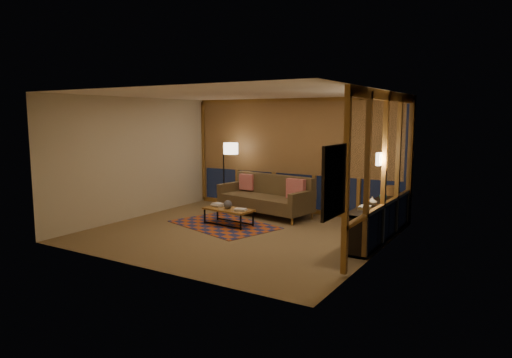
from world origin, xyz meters
The scene contains 21 objects.
floor centered at (0.00, 0.00, 0.00)m, with size 5.50×5.00×0.01m, color olive.
ceiling centered at (0.00, 0.00, 2.70)m, with size 5.50×5.00×0.01m, color white.
walls centered at (0.00, 0.00, 1.35)m, with size 5.51×5.01×2.70m.
window_wall_back centered at (0.00, 2.43, 1.35)m, with size 5.30×0.16×2.60m, color #A06421, non-canonical shape.
window_wall_right centered at (2.68, 0.60, 1.35)m, with size 0.16×3.70×2.60m, color #A06421, non-canonical shape.
wall_art centered at (2.71, -1.85, 1.45)m, with size 0.06×0.74×0.94m, color red, non-canonical shape.
wall_sconce centered at (2.62, 0.45, 1.55)m, with size 0.12×0.18×0.22m, color #F8DFBE, non-canonical shape.
sofa centered at (-0.35, 1.66, 0.46)m, with size 2.23×0.90×0.91m, color #4E402C, non-canonical shape.
pillow_left centered at (-1.06, 2.00, 0.65)m, with size 0.38×0.13×0.38m, color red, non-canonical shape.
pillow_right centered at (0.45, 1.66, 0.67)m, with size 0.44×0.15×0.44m, color red, non-canonical shape.
area_rug centered at (-0.61, 0.39, 0.01)m, with size 2.17×1.44×0.01m, color #B64D1A.
coffee_table centered at (-0.51, 0.42, 0.18)m, with size 1.07×0.49×0.36m, color #A06421, non-canonical shape.
book_stack_a centered at (-0.85, 0.49, 0.39)m, with size 0.21×0.17×0.06m, color silver, non-canonical shape.
book_stack_b centered at (-0.17, 0.37, 0.38)m, with size 0.26×0.21×0.05m, color silver, non-canonical shape.
ceramic_pot centered at (-0.53, 0.42, 0.45)m, with size 0.18×0.18×0.18m, color black.
floor_lamp centered at (-1.79, 2.06, 0.82)m, with size 0.55×0.36×1.65m, color black, non-canonical shape.
bookshelf centered at (2.49, 1.00, 0.35)m, with size 0.40×2.78×0.70m, color black, non-canonical shape.
basket centered at (2.47, 1.88, 0.79)m, with size 0.25×0.25×0.19m, color olive.
teal_bowl centered at (2.49, 1.25, 0.77)m, with size 0.14×0.14×0.14m, color #1D7D76.
vase centered at (2.49, 0.57, 0.78)m, with size 0.16×0.16×0.17m, color tan.
shelf_book_stack centered at (2.49, 0.15, 0.73)m, with size 0.17×0.24×0.07m, color silver, non-canonical shape.
Camera 1 is at (4.86, -7.30, 2.27)m, focal length 32.00 mm.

